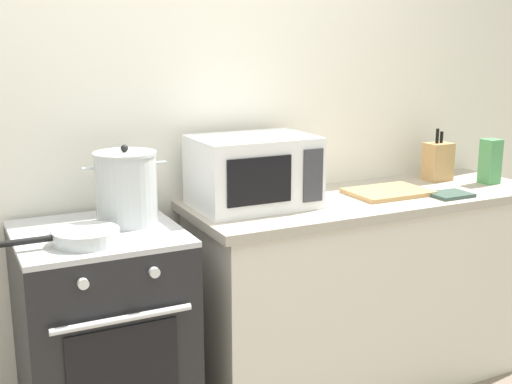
% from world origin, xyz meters
% --- Properties ---
extents(back_wall, '(4.40, 0.10, 2.50)m').
position_xyz_m(back_wall, '(0.30, 0.97, 1.25)').
color(back_wall, silver).
rests_on(back_wall, ground_plane).
extents(lower_cabinet_right, '(1.64, 0.56, 0.88)m').
position_xyz_m(lower_cabinet_right, '(0.90, 0.62, 0.44)').
color(lower_cabinet_right, beige).
rests_on(lower_cabinet_right, ground_plane).
extents(countertop_right, '(1.70, 0.60, 0.04)m').
position_xyz_m(countertop_right, '(0.90, 0.62, 0.90)').
color(countertop_right, '#ADA393').
rests_on(countertop_right, lower_cabinet_right).
extents(stove, '(0.60, 0.64, 0.92)m').
position_xyz_m(stove, '(-0.35, 0.60, 0.46)').
color(stove, black).
rests_on(stove, ground_plane).
extents(stock_pot, '(0.32, 0.24, 0.31)m').
position_xyz_m(stock_pot, '(-0.22, 0.65, 1.06)').
color(stock_pot, '#B8BDBE').
rests_on(stock_pot, stove).
extents(frying_pan, '(0.43, 0.23, 0.05)m').
position_xyz_m(frying_pan, '(-0.42, 0.46, 0.95)').
color(frying_pan, '#B8BDBE').
rests_on(frying_pan, stove).
extents(microwave, '(0.50, 0.37, 0.30)m').
position_xyz_m(microwave, '(0.33, 0.68, 1.07)').
color(microwave, white).
rests_on(microwave, countertop_right).
extents(cutting_board, '(0.36, 0.26, 0.02)m').
position_xyz_m(cutting_board, '(0.99, 0.60, 0.93)').
color(cutting_board, tan).
rests_on(cutting_board, countertop_right).
extents(knife_block, '(0.13, 0.10, 0.26)m').
position_xyz_m(knife_block, '(1.40, 0.74, 1.02)').
color(knife_block, tan).
rests_on(knife_block, countertop_right).
extents(pasta_box, '(0.08, 0.08, 0.22)m').
position_xyz_m(pasta_box, '(1.58, 0.57, 1.03)').
color(pasta_box, '#4C9356').
rests_on(pasta_box, countertop_right).
extents(oven_mitt, '(0.18, 0.14, 0.02)m').
position_xyz_m(oven_mitt, '(1.21, 0.44, 0.93)').
color(oven_mitt, '#384C42').
rests_on(oven_mitt, countertop_right).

